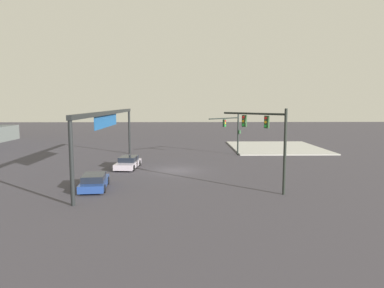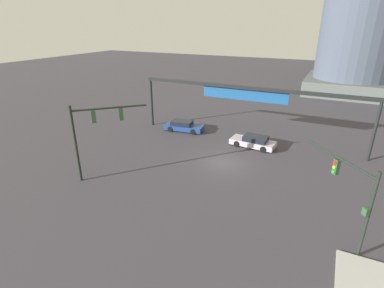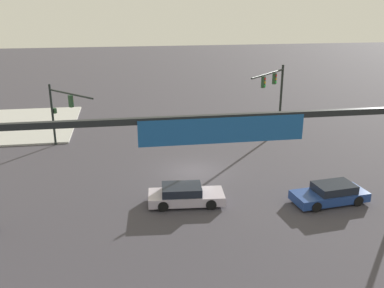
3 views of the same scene
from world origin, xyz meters
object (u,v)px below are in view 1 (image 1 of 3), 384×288
Objects in this scene: traffic_signal_opposite_side at (268,133)px; sedan_car_waiting_far at (128,163)px; traffic_signal_near_corner at (232,128)px; sedan_car_approaching at (94,182)px.

sedan_car_waiting_far is (9.86, 12.24, -3.88)m from traffic_signal_opposite_side.
sedan_car_waiting_far is (-8.55, 11.91, -3.01)m from traffic_signal_near_corner.
sedan_car_approaching is at bearing 41.72° from traffic_signal_opposite_side.
traffic_signal_near_corner is 1.12× the size of sedan_car_waiting_far.
traffic_signal_opposite_side reaches higher than sedan_car_approaching.
traffic_signal_opposite_side is 1.33× the size of sedan_car_approaching.
traffic_signal_opposite_side reaches higher than sedan_car_waiting_far.
traffic_signal_near_corner is 1.10× the size of sedan_car_approaching.
traffic_signal_near_corner reaches higher than sedan_car_waiting_far.
sedan_car_waiting_far is at bearing -14.55° from sedan_car_approaching.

